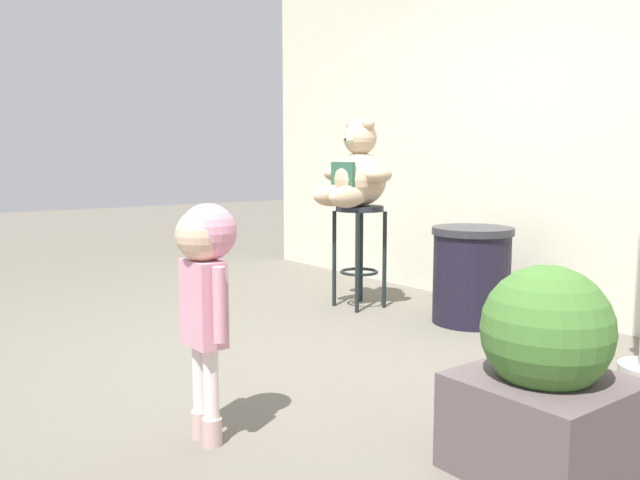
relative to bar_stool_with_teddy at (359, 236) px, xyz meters
name	(u,v)px	position (x,y,z in m)	size (l,w,h in m)	color
ground_plane	(289,362)	(0.81, -1.21, -0.55)	(24.00, 24.00, 0.00)	#635E52
building_wall	(536,103)	(0.81, 1.02, 1.00)	(6.30, 0.30, 3.11)	beige
bar_stool_with_teddy	(359,236)	(0.00, 0.00, 0.00)	(0.37, 0.37, 0.78)	#20232B
teddy_bear	(357,174)	(0.00, -0.03, 0.48)	(0.63, 0.57, 0.66)	tan
child_walking	(205,271)	(1.46, -2.06, 0.15)	(0.31, 0.25, 0.97)	#C3A09A
trash_bin	(471,275)	(0.85, 0.30, -0.21)	(0.56, 0.56, 0.67)	black
planter_with_shrub	(544,380)	(2.44, -1.21, -0.20)	(0.55, 0.55, 0.77)	#574A4C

